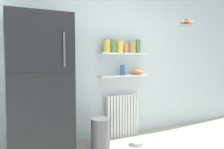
% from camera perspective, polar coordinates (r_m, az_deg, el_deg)
% --- Properties ---
extents(back_wall, '(7.04, 0.10, 2.60)m').
position_cam_1_polar(back_wall, '(3.70, -0.81, 4.36)').
color(back_wall, silver).
rests_on(back_wall, ground_plane).
extents(refrigerator, '(0.77, 0.70, 1.83)m').
position_cam_1_polar(refrigerator, '(3.01, -18.08, -3.08)').
color(refrigerator, black).
rests_on(refrigerator, ground_plane).
extents(radiator, '(0.57, 0.12, 0.68)m').
position_cam_1_polar(radiator, '(3.78, 2.51, -10.31)').
color(radiator, white).
rests_on(radiator, ground_plane).
extents(wall_shelf_lower, '(0.83, 0.22, 0.02)m').
position_cam_1_polar(wall_shelf_lower, '(3.65, 2.77, -0.32)').
color(wall_shelf_lower, white).
extents(wall_shelf_upper, '(0.83, 0.22, 0.02)m').
position_cam_1_polar(wall_shelf_upper, '(3.64, 2.79, 5.29)').
color(wall_shelf_upper, white).
extents(storage_jar_0, '(0.11, 0.11, 0.21)m').
position_cam_1_polar(storage_jar_0, '(3.52, -1.33, 7.24)').
color(storage_jar_0, yellow).
rests_on(storage_jar_0, wall_shelf_upper).
extents(storage_jar_1, '(0.11, 0.11, 0.22)m').
position_cam_1_polar(storage_jar_1, '(3.57, 0.35, 7.27)').
color(storage_jar_1, '#5B7F4C').
rests_on(storage_jar_1, wall_shelf_upper).
extents(storage_jar_2, '(0.11, 0.11, 0.21)m').
position_cam_1_polar(storage_jar_2, '(3.62, 1.99, 7.12)').
color(storage_jar_2, yellow).
rests_on(storage_jar_2, wall_shelf_upper).
extents(storage_jar_3, '(0.09, 0.09, 0.16)m').
position_cam_1_polar(storage_jar_3, '(3.67, 3.58, 6.72)').
color(storage_jar_3, tan).
rests_on(storage_jar_3, wall_shelf_upper).
extents(storage_jar_4, '(0.12, 0.12, 0.21)m').
position_cam_1_polar(storage_jar_4, '(3.73, 5.13, 7.03)').
color(storage_jar_4, tan).
rests_on(storage_jar_4, wall_shelf_upper).
extents(storage_jar_5, '(0.09, 0.09, 0.24)m').
position_cam_1_polar(storage_jar_5, '(3.79, 6.62, 7.16)').
color(storage_jar_5, '#5B7F4C').
rests_on(storage_jar_5, wall_shelf_upper).
extents(vase, '(0.08, 0.08, 0.17)m').
position_cam_1_polar(vase, '(3.64, 2.70, 1.17)').
color(vase, '#38609E').
rests_on(vase, wall_shelf_lower).
extents(shelf_bowl, '(0.19, 0.19, 0.09)m').
position_cam_1_polar(shelf_bowl, '(3.79, 6.40, 0.65)').
color(shelf_bowl, orange).
rests_on(shelf_bowl, wall_shelf_lower).
extents(trash_bin, '(0.27, 0.27, 0.43)m').
position_cam_1_polar(trash_bin, '(3.30, -2.94, -14.70)').
color(trash_bin, slate).
rests_on(trash_bin, ground_plane).
extents(pet_food_bowl, '(0.20, 0.20, 0.05)m').
position_cam_1_polar(pet_food_bowl, '(3.52, 6.46, -16.86)').
color(pet_food_bowl, '#B7B7BC').
rests_on(pet_food_bowl, ground_plane).
extents(hanging_fruit_basket, '(0.30, 0.30, 0.10)m').
position_cam_1_polar(hanging_fruit_basket, '(3.82, 18.17, 12.35)').
color(hanging_fruit_basket, '#B2B2B7').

